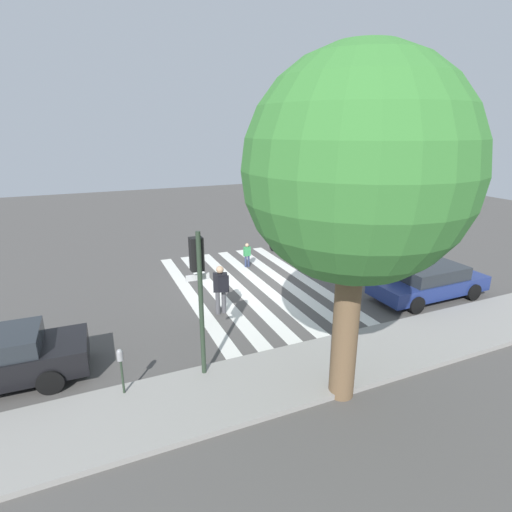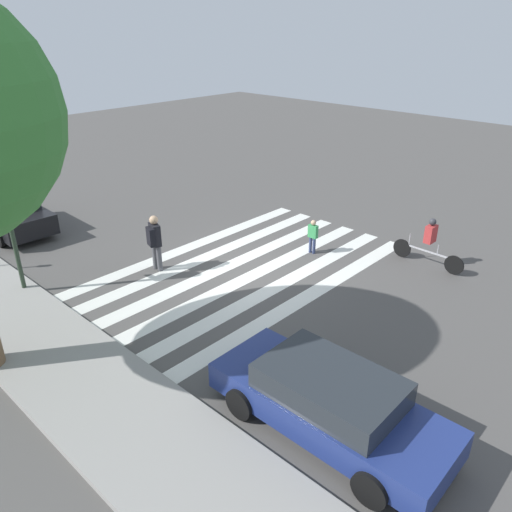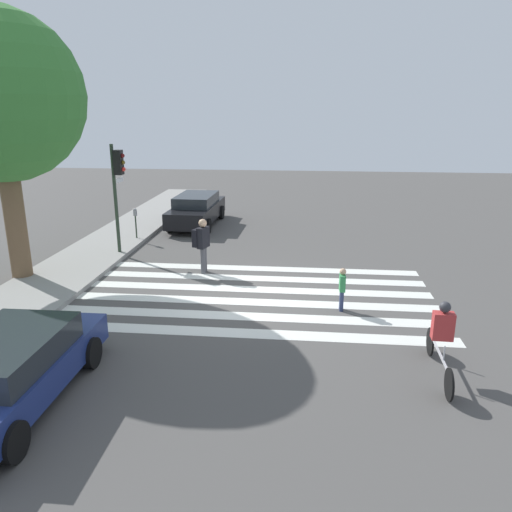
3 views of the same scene
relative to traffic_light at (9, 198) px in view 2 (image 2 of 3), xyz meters
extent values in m
plane|color=#4C4947|center=(-3.55, -5.19, -2.77)|extent=(60.00, 60.00, 0.00)
cube|color=gray|center=(-3.55, 1.06, -2.70)|extent=(36.00, 2.50, 0.14)
cube|color=silver|center=(-6.05, -5.19, -2.77)|extent=(0.51, 10.00, 0.01)
cube|color=silver|center=(-5.05, -5.19, -2.77)|extent=(0.51, 10.00, 0.01)
cube|color=silver|center=(-4.05, -5.19, -2.77)|extent=(0.51, 10.00, 0.01)
cube|color=silver|center=(-3.05, -5.19, -2.77)|extent=(0.51, 10.00, 0.01)
cube|color=silver|center=(-2.05, -5.19, -2.77)|extent=(0.51, 10.00, 0.01)
cube|color=silver|center=(-1.05, -5.19, -2.77)|extent=(0.51, 10.00, 0.01)
cylinder|color=#283828|center=(0.00, 0.14, -0.79)|extent=(0.12, 0.12, 3.96)
cube|color=black|center=(0.00, -0.07, 0.57)|extent=(0.32, 0.26, 0.84)
cube|color=silver|center=(0.00, -0.07, -0.03)|extent=(0.60, 0.02, 0.16)
sphere|color=#590F0F|center=(0.00, -0.23, 0.80)|extent=(0.15, 0.15, 0.15)
sphere|color=#59470F|center=(0.00, -0.23, 0.57)|extent=(0.15, 0.15, 0.15)
sphere|color=red|center=(0.00, -0.23, 0.33)|extent=(0.15, 0.15, 0.15)
cylinder|color=#4C4C51|center=(-1.75, -3.30, -2.35)|extent=(0.16, 0.16, 0.84)
cylinder|color=#4C4C51|center=(-1.52, -3.30, -2.35)|extent=(0.16, 0.16, 0.84)
cube|color=black|center=(-1.63, -3.30, -1.60)|extent=(0.53, 0.35, 0.67)
sphere|color=tan|center=(-1.63, -3.30, -1.13)|extent=(0.26, 0.26, 0.26)
cube|color=black|center=(-1.69, -3.12, -1.60)|extent=(0.40, 0.27, 0.56)
cylinder|color=navy|center=(-4.45, -7.54, -2.50)|extent=(0.10, 0.10, 0.55)
cylinder|color=navy|center=(-4.30, -7.54, -2.50)|extent=(0.10, 0.10, 0.55)
cube|color=#338C4C|center=(-4.37, -7.54, -2.00)|extent=(0.32, 0.15, 0.44)
sphere|color=tan|center=(-4.37, -7.54, -1.70)|extent=(0.17, 0.17, 0.17)
cylinder|color=black|center=(-6.69, -9.28, -2.47)|extent=(0.61, 0.06, 0.61)
cylinder|color=black|center=(-8.44, -9.23, -2.47)|extent=(0.61, 0.06, 0.61)
cube|color=#B2B2B7|center=(-7.56, -9.25, -2.30)|extent=(1.49, 0.09, 0.04)
cylinder|color=#B2B2B7|center=(-7.87, -9.24, -2.14)|extent=(0.03, 0.03, 0.32)
cylinder|color=#B2B2B7|center=(-6.90, -9.28, -2.10)|extent=(0.03, 0.03, 0.40)
cube|color=#B73333|center=(-7.56, -9.25, -1.71)|extent=(0.25, 0.41, 0.55)
sphere|color=#333338|center=(-7.56, -9.25, -1.31)|extent=(0.22, 0.22, 0.22)
cube|color=navy|center=(-9.39, -1.41, -2.23)|extent=(4.62, 1.79, 0.55)
cube|color=#23282D|center=(-9.39, -1.41, -1.71)|extent=(2.55, 1.63, 0.48)
cylinder|color=black|center=(-7.96, -0.54, -2.45)|extent=(0.64, 0.20, 0.64)
cylinder|color=black|center=(-7.95, -2.26, -2.45)|extent=(0.64, 0.20, 0.64)
cylinder|color=black|center=(-10.82, -0.56, -2.45)|extent=(0.64, 0.20, 0.64)
cylinder|color=black|center=(-10.81, -2.28, -2.45)|extent=(0.64, 0.20, 0.64)
cube|color=black|center=(5.10, -1.60, -2.17)|extent=(4.79, 1.84, 0.69)
cube|color=#23282D|center=(5.10, -1.60, -1.59)|extent=(2.65, 1.65, 0.46)
cylinder|color=black|center=(6.55, -2.48, -2.45)|extent=(0.65, 0.22, 0.64)
cylinder|color=black|center=(3.66, -0.72, -2.45)|extent=(0.65, 0.22, 0.64)
cylinder|color=black|center=(3.61, -2.40, -2.45)|extent=(0.65, 0.22, 0.64)
camera|label=1|loc=(2.37, 8.99, 3.49)|focal=28.00mm
camera|label=2|loc=(-13.26, 4.70, 4.22)|focal=35.00mm
camera|label=3|loc=(-16.77, -6.55, 2.34)|focal=35.00mm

